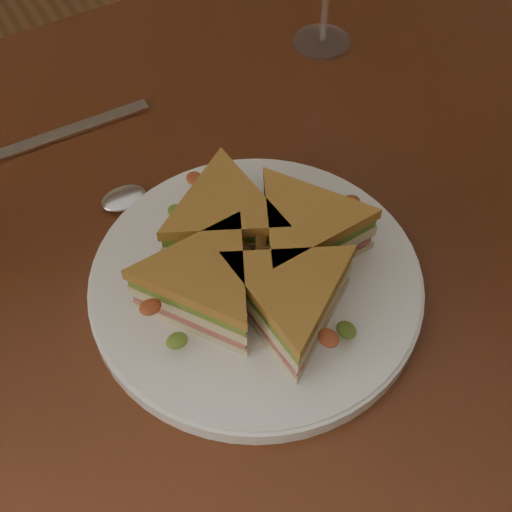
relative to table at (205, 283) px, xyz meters
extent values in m
plane|color=brown|center=(0.00, 0.00, -0.65)|extent=(6.00, 6.00, 0.00)
cube|color=#37180C|center=(0.00, 0.00, 0.08)|extent=(1.20, 0.80, 0.04)
cylinder|color=#32190F|center=(0.54, 0.34, -0.30)|extent=(0.06, 0.06, 0.71)
cylinder|color=white|center=(0.01, -0.09, 0.11)|extent=(0.31, 0.31, 0.02)
cube|color=silver|center=(0.04, 0.04, 0.10)|extent=(0.13, 0.05, 0.00)
ellipsoid|color=silver|center=(-0.05, 0.07, 0.10)|extent=(0.05, 0.03, 0.01)
cube|color=silver|center=(-0.07, 0.19, 0.10)|extent=(0.20, 0.02, 0.00)
cylinder|color=white|center=(0.27, 0.19, 0.10)|extent=(0.07, 0.07, 0.00)
cylinder|color=white|center=(0.27, 0.19, 0.15)|extent=(0.01, 0.01, 0.10)
camera|label=1|loc=(-0.18, -0.42, 0.65)|focal=50.00mm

